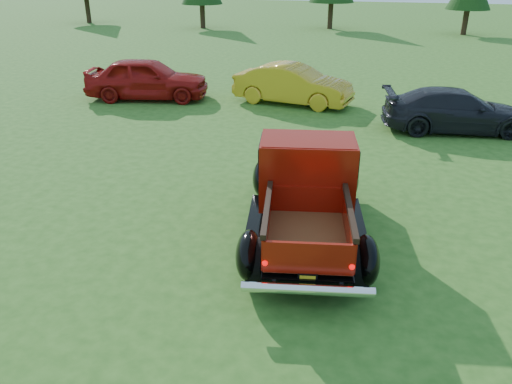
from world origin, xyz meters
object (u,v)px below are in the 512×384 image
Objects in this scene: show_car_red at (147,78)px; show_car_grey at (456,110)px; pickup_truck at (306,186)px; show_car_yellow at (293,84)px.

show_car_red is 1.03× the size of show_car_grey.
show_car_red is at bearing 121.07° from pickup_truck.
show_car_yellow is at bearing 92.26° from pickup_truck.
show_car_red is 1.06× the size of show_car_yellow.
show_car_grey is at bearing -107.91° from show_car_red.
show_car_yellow is (5.00, 0.66, -0.06)m from show_car_red.
pickup_truck is 8.68m from show_car_yellow.
pickup_truck reaches higher than show_car_yellow.
pickup_truck is 7.39m from show_car_grey.
pickup_truck is 1.13× the size of show_car_red.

